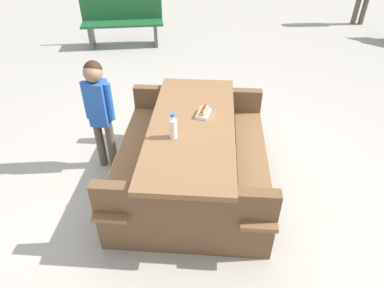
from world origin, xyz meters
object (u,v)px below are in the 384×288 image
at_px(picnic_table, 192,151).
at_px(hotdog_tray, 203,112).
at_px(child_in_coat, 98,103).
at_px(park_bench_near, 123,21).
at_px(soda_bottle, 173,127).

xyz_separation_m(picnic_table, hotdog_tray, (0.14, -0.12, 0.34)).
bearing_deg(picnic_table, hotdog_tray, -41.69).
bearing_deg(child_in_coat, park_bench_near, 0.08).
xyz_separation_m(child_in_coat, park_bench_near, (3.67, 0.01, -0.32)).
bearing_deg(park_bench_near, child_in_coat, -179.92).
relative_size(soda_bottle, hotdog_tray, 1.10).
distance_m(hotdog_tray, child_in_coat, 1.03).
distance_m(child_in_coat, park_bench_near, 3.68).
bearing_deg(soda_bottle, picnic_table, -43.29).
bearing_deg(soda_bottle, child_in_coat, 47.89).
bearing_deg(soda_bottle, hotdog_tray, -42.63).
bearing_deg(child_in_coat, picnic_table, -116.48).
xyz_separation_m(picnic_table, park_bench_near, (4.10, 0.87, 0.00)).
distance_m(soda_bottle, child_in_coat, 0.93).
distance_m(picnic_table, park_bench_near, 4.19).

